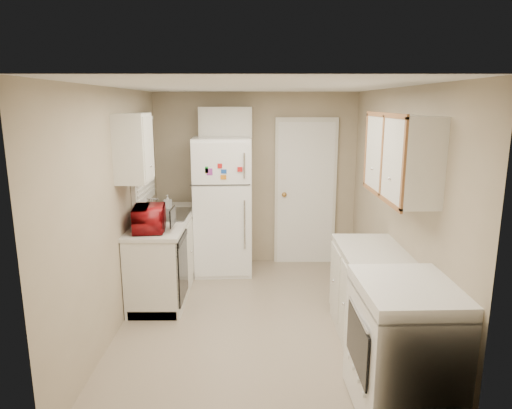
{
  "coord_description": "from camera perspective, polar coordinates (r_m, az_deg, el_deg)",
  "views": [
    {
      "loc": [
        -0.02,
        -4.43,
        2.25
      ],
      "look_at": [
        0.0,
        0.5,
        1.15
      ],
      "focal_mm": 32.0,
      "sensor_mm": 36.0,
      "label": 1
    }
  ],
  "objects": [
    {
      "name": "floor",
      "position": [
        4.97,
        0.02,
        -14.35
      ],
      "size": [
        3.8,
        3.8,
        0.0
      ],
      "primitive_type": "plane",
      "color": "#B7A690",
      "rests_on": "ground"
    },
    {
      "name": "ceiling",
      "position": [
        4.43,
        0.03,
        14.52
      ],
      "size": [
        3.8,
        3.8,
        0.0
      ],
      "primitive_type": "plane",
      "color": "white",
      "rests_on": "floor"
    },
    {
      "name": "wall_left",
      "position": [
        4.76,
        -17.09,
        -0.73
      ],
      "size": [
        3.8,
        3.8,
        0.0
      ],
      "primitive_type": "plane",
      "color": "tan",
      "rests_on": "floor"
    },
    {
      "name": "wall_right",
      "position": [
        4.77,
        17.1,
        -0.7
      ],
      "size": [
        3.8,
        3.8,
        0.0
      ],
      "primitive_type": "plane",
      "color": "tan",
      "rests_on": "floor"
    },
    {
      "name": "wall_back",
      "position": [
        6.42,
        -0.05,
        3.15
      ],
      "size": [
        2.8,
        2.8,
        0.0
      ],
      "primitive_type": "plane",
      "color": "tan",
      "rests_on": "floor"
    },
    {
      "name": "wall_front",
      "position": [
        2.74,
        0.2,
        -9.92
      ],
      "size": [
        2.8,
        2.8,
        0.0
      ],
      "primitive_type": "plane",
      "color": "tan",
      "rests_on": "floor"
    },
    {
      "name": "left_counter",
      "position": [
        5.73,
        -11.15,
        -5.99
      ],
      "size": [
        0.6,
        1.8,
        0.9
      ],
      "primitive_type": "cube",
      "color": "silver",
      "rests_on": "floor"
    },
    {
      "name": "dishwasher",
      "position": [
        5.11,
        -9.2,
        -7.74
      ],
      "size": [
        0.03,
        0.58,
        0.72
      ],
      "primitive_type": "cube",
      "color": "black",
      "rests_on": "floor"
    },
    {
      "name": "sink",
      "position": [
        5.76,
        -11.04,
        -1.64
      ],
      "size": [
        0.54,
        0.74,
        0.16
      ],
      "primitive_type": "cube",
      "color": "gray",
      "rests_on": "left_counter"
    },
    {
      "name": "microwave",
      "position": [
        5.04,
        -13.18,
        -1.53
      ],
      "size": [
        0.5,
        0.32,
        0.32
      ],
      "primitive_type": "imported",
      "rotation": [
        0.0,
        0.0,
        1.7
      ],
      "color": "maroon",
      "rests_on": "left_counter"
    },
    {
      "name": "soap_bottle",
      "position": [
        6.05,
        -10.99,
        0.41
      ],
      "size": [
        0.1,
        0.1,
        0.18
      ],
      "primitive_type": "imported",
      "rotation": [
        0.0,
        0.0,
        -0.25
      ],
      "color": "silver",
      "rests_on": "left_counter"
    },
    {
      "name": "window_blinds",
      "position": [
        5.68,
        -13.95,
        5.63
      ],
      "size": [
        0.1,
        0.98,
        1.08
      ],
      "primitive_type": "cube",
      "color": "silver",
      "rests_on": "wall_left"
    },
    {
      "name": "upper_cabinet_left",
      "position": [
        4.83,
        -15.09,
        6.81
      ],
      "size": [
        0.3,
        0.45,
        0.7
      ],
      "primitive_type": "cube",
      "color": "silver",
      "rests_on": "wall_left"
    },
    {
      "name": "refrigerator",
      "position": [
        6.13,
        -4.18,
        -0.12
      ],
      "size": [
        0.78,
        0.76,
        1.82
      ],
      "primitive_type": "cube",
      "rotation": [
        0.0,
        0.0,
        0.04
      ],
      "color": "white",
      "rests_on": "floor"
    },
    {
      "name": "cabinet_over_fridge",
      "position": [
        6.2,
        -3.81,
        10.23
      ],
      "size": [
        0.7,
        0.3,
        0.4
      ],
      "primitive_type": "cube",
      "color": "silver",
      "rests_on": "wall_back"
    },
    {
      "name": "interior_door",
      "position": [
        6.45,
        6.19,
        1.5
      ],
      "size": [
        0.86,
        0.06,
        2.08
      ],
      "primitive_type": "cube",
      "color": "white",
      "rests_on": "floor"
    },
    {
      "name": "right_counter",
      "position": [
        4.2,
        15.67,
        -13.27
      ],
      "size": [
        0.6,
        2.0,
        0.9
      ],
      "primitive_type": "cube",
      "color": "silver",
      "rests_on": "floor"
    },
    {
      "name": "stove",
      "position": [
        3.64,
        18.01,
        -16.69
      ],
      "size": [
        0.7,
        0.85,
        1.01
      ],
      "primitive_type": "cube",
      "rotation": [
        0.0,
        0.0,
        0.03
      ],
      "color": "white",
      "rests_on": "floor"
    },
    {
      "name": "upper_cabinet_right",
      "position": [
        4.15,
        17.66,
        5.78
      ],
      "size": [
        0.3,
        1.2,
        0.7
      ],
      "primitive_type": "cube",
      "color": "silver",
      "rests_on": "wall_right"
    }
  ]
}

